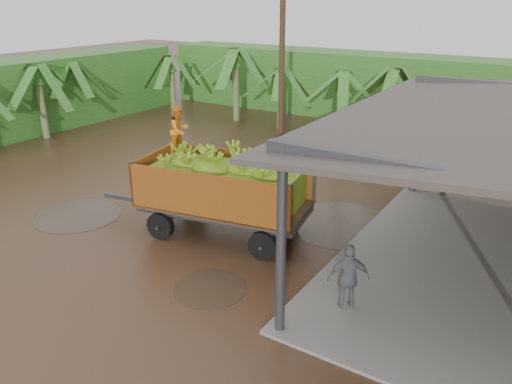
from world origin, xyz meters
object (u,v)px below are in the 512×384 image
man_grey (348,278)px  utility_pole (282,60)px  banana_trailer (224,188)px  man_blue (196,177)px

man_grey → utility_pole: size_ratio=0.20×
banana_trailer → man_blue: (-2.30, 1.52, -0.60)m
utility_pole → man_blue: bearing=-87.0°
man_grey → utility_pole: 12.32m
man_blue → man_grey: man_blue is taller
man_blue → utility_pole: size_ratio=0.21×
man_blue → banana_trailer: bearing=132.4°
banana_trailer → utility_pole: 8.64m
man_blue → man_grey: (6.86, -3.18, -0.03)m
man_blue → utility_pole: bearing=-101.1°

